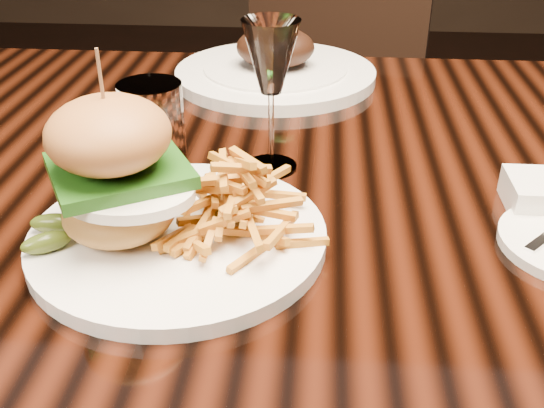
# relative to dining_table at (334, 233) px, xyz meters

# --- Properties ---
(dining_table) EXTENTS (1.60, 0.90, 0.75)m
(dining_table) POSITION_rel_dining_table_xyz_m (0.00, 0.00, 0.00)
(dining_table) COLOR black
(dining_table) RESTS_ON ground
(burger_plate) EXTENTS (0.28, 0.28, 0.19)m
(burger_plate) POSITION_rel_dining_table_xyz_m (-0.15, -0.15, 0.13)
(burger_plate) COLOR white
(burger_plate) RESTS_ON dining_table
(ramekin) EXTENTS (0.09, 0.09, 0.03)m
(ramekin) POSITION_rel_dining_table_xyz_m (0.21, -0.05, 0.09)
(ramekin) COLOR white
(ramekin) RESTS_ON dining_table
(wine_glass) EXTENTS (0.06, 0.06, 0.17)m
(wine_glass) POSITION_rel_dining_table_xyz_m (-0.08, 0.01, 0.20)
(wine_glass) COLOR white
(wine_glass) RESTS_ON dining_table
(water_tumbler) EXTENTS (0.07, 0.07, 0.10)m
(water_tumbler) POSITION_rel_dining_table_xyz_m (-0.21, 0.01, 0.13)
(water_tumbler) COLOR white
(water_tumbler) RESTS_ON dining_table
(far_dish) EXTENTS (0.31, 0.31, 0.10)m
(far_dish) POSITION_rel_dining_table_xyz_m (-0.10, 0.32, 0.10)
(far_dish) COLOR white
(far_dish) RESTS_ON dining_table
(chair_far) EXTENTS (0.55, 0.55, 0.95)m
(chair_far) POSITION_rel_dining_table_xyz_m (-0.01, 0.89, -0.13)
(chair_far) COLOR black
(chair_far) RESTS_ON ground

